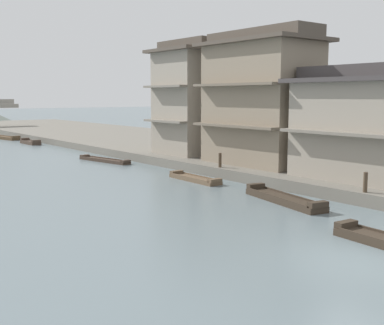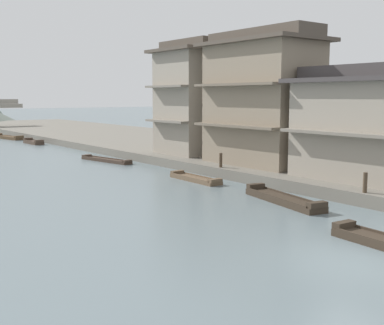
% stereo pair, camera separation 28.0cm
% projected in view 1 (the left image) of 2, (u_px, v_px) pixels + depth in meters
% --- Properties ---
extents(ground_plane, '(400.00, 400.00, 0.00)m').
position_uv_depth(ground_plane, '(356.00, 261.00, 15.34)').
color(ground_plane, slate).
extents(riverbank_right, '(18.00, 110.00, 0.65)m').
position_uv_depth(riverbank_right, '(185.00, 145.00, 48.41)').
color(riverbank_right, '#6B665B').
rests_on(riverbank_right, ground).
extents(boat_moored_nearest, '(2.12, 5.79, 0.53)m').
position_uv_depth(boat_moored_nearest, '(5.00, 138.00, 59.28)').
color(boat_moored_nearest, brown).
rests_on(boat_moored_nearest, ground).
extents(boat_moored_second, '(1.80, 5.53, 0.35)m').
position_uv_depth(boat_moored_second, '(104.00, 160.00, 38.74)').
color(boat_moored_second, '#423328').
rests_on(boat_moored_second, ground).
extents(boat_moored_far, '(2.14, 5.42, 0.53)m').
position_uv_depth(boat_moored_far, '(284.00, 199.00, 23.79)').
color(boat_moored_far, '#33281E').
rests_on(boat_moored_far, ground).
extents(boat_midriver_drifting, '(1.07, 3.68, 0.55)m').
position_uv_depth(boat_midriver_drifting, '(30.00, 142.00, 53.12)').
color(boat_midriver_drifting, '#423328').
rests_on(boat_midriver_drifting, ground).
extents(boat_midriver_upstream, '(1.03, 4.28, 0.39)m').
position_uv_depth(boat_midriver_upstream, '(195.00, 179.00, 29.91)').
color(boat_midriver_upstream, brown).
rests_on(boat_midriver_upstream, ground).
extents(house_waterfront_nearest, '(6.57, 8.07, 6.14)m').
position_uv_depth(house_waterfront_nearest, '(372.00, 124.00, 26.71)').
color(house_waterfront_nearest, gray).
rests_on(house_waterfront_nearest, riverbank_right).
extents(house_waterfront_second, '(5.46, 8.14, 8.74)m').
position_uv_depth(house_waterfront_second, '(261.00, 99.00, 32.38)').
color(house_waterfront_second, gray).
rests_on(house_waterfront_second, riverbank_right).
extents(house_waterfront_tall, '(5.80, 5.68, 8.74)m').
position_uv_depth(house_waterfront_tall, '(192.00, 98.00, 38.41)').
color(house_waterfront_tall, gray).
rests_on(house_waterfront_tall, riverbank_right).
extents(mooring_post_dock_near, '(0.20, 0.20, 0.95)m').
position_uv_depth(mooring_post_dock_near, '(365.00, 182.00, 22.99)').
color(mooring_post_dock_near, '#473828').
rests_on(mooring_post_dock_near, riverbank_right).
extents(mooring_post_dock_mid, '(0.20, 0.20, 0.91)m').
position_uv_depth(mooring_post_dock_mid, '(220.00, 160.00, 31.11)').
color(mooring_post_dock_mid, '#473828').
rests_on(mooring_post_dock_mid, riverbank_right).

